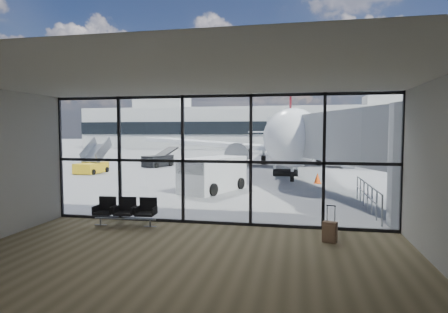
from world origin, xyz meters
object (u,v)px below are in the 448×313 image
(belt_loader, at_px, (159,160))
(mobile_stairs, at_px, (92,166))
(airliner, at_px, (291,136))
(service_van, at_px, (212,174))
(seating_row, at_px, (126,210))
(suitcase, at_px, (330,232))

(belt_loader, xyz_separation_m, mobile_stairs, (-3.10, -6.33, -0.07))
(airliner, bearing_deg, belt_loader, -157.71)
(airliner, relative_size, service_van, 7.80)
(belt_loader, bearing_deg, seating_row, -52.31)
(seating_row, bearing_deg, suitcase, -10.78)
(belt_loader, bearing_deg, suitcase, -38.57)
(suitcase, xyz_separation_m, belt_loader, (-13.68, 21.93, 0.28))
(seating_row, relative_size, airliner, 0.06)
(seating_row, height_order, belt_loader, belt_loader)
(airliner, height_order, service_van, airliner)
(seating_row, height_order, mobile_stairs, mobile_stairs)
(suitcase, distance_m, belt_loader, 25.85)
(airliner, height_order, belt_loader, airliner)
(service_van, distance_m, mobile_stairs, 13.24)
(seating_row, bearing_deg, airliner, 75.09)
(suitcase, distance_m, airliner, 27.39)
(service_van, bearing_deg, suitcase, -36.21)
(mobile_stairs, bearing_deg, airliner, 39.07)
(seating_row, distance_m, suitcase, 6.77)
(suitcase, bearing_deg, airliner, 111.85)
(mobile_stairs, bearing_deg, belt_loader, 65.44)
(belt_loader, bearing_deg, airliner, 43.21)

